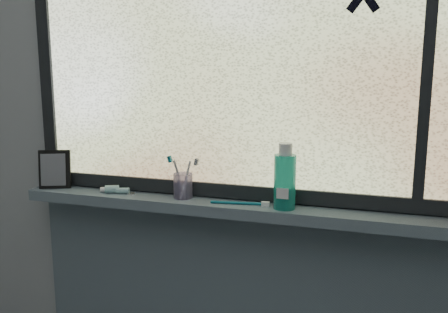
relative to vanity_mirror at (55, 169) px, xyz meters
name	(u,v)px	position (x,y,z in m)	size (l,w,h in m)	color
wall_back	(241,135)	(0.73, 0.08, 0.16)	(3.00, 0.01, 2.50)	#9EA3A8
windowsill	(235,208)	(0.73, 0.01, -0.09)	(1.62, 0.14, 0.04)	slate
window_pane	(240,55)	(0.73, 0.06, 0.44)	(1.50, 0.01, 1.00)	silver
frame_bottom	(239,191)	(0.73, 0.06, -0.04)	(1.60, 0.03, 0.05)	black
frame_left	(46,56)	(-0.05, 0.06, 0.44)	(0.05, 0.03, 1.10)	black
frame_mullion	(428,54)	(1.33, 0.06, 0.44)	(0.04, 0.03, 1.00)	black
vanity_mirror	(55,169)	(0.00, 0.00, 0.00)	(0.12, 0.06, 0.15)	black
toothpaste_tube	(116,189)	(0.27, 0.00, -0.06)	(0.16, 0.03, 0.03)	white
toothbrush_cup	(183,186)	(0.53, 0.01, -0.03)	(0.07, 0.07, 0.09)	#B3A4DA
toothbrush_lying	(236,202)	(0.74, -0.01, -0.07)	(0.22, 0.02, 0.01)	#0D6375
mouthwash_bottle	(285,176)	(0.91, -0.01, 0.04)	(0.07, 0.07, 0.18)	#21AE9A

